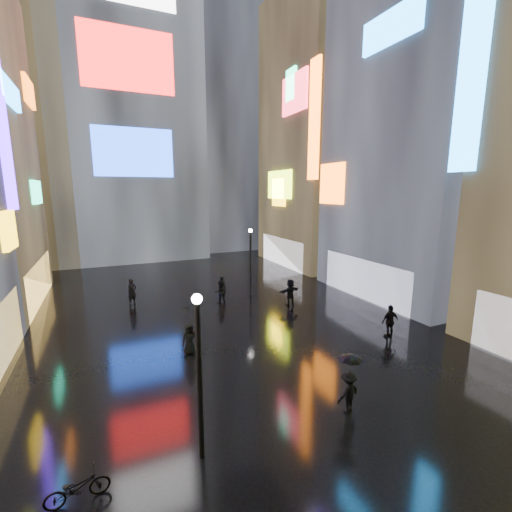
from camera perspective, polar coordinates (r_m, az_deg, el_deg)
ground at (r=24.65m, az=-7.65°, el=-8.26°), size 140.00×140.00×0.00m
building_right_mid at (r=30.45m, az=26.63°, el=22.97°), size 10.28×13.70×30.00m
building_right_far at (r=39.84m, az=11.18°, el=19.21°), size 10.28×12.00×28.00m
tower_main at (r=48.30m, az=-21.18°, el=25.73°), size 16.00×14.20×42.00m
tower_flank_right at (r=51.60m, az=-6.64°, el=20.76°), size 12.00×12.00×34.00m
tower_flank_left at (r=45.34m, az=-34.81°, el=15.25°), size 10.00×10.00×26.00m
lamp_near at (r=10.56m, az=-9.45°, el=-18.02°), size 0.30×0.30×5.20m
lamp_far at (r=26.27m, az=-0.91°, el=-0.32°), size 0.30×0.30×5.20m
pedestrian_2 at (r=13.85m, az=15.12°, el=-21.05°), size 1.12×0.79×1.57m
pedestrian_3 at (r=20.63m, az=21.44°, el=-10.08°), size 1.10×0.51×1.84m
pedestrian_4 at (r=17.73m, az=-11.01°, el=-13.45°), size 0.80×0.55×1.58m
pedestrian_5 at (r=24.51m, az=5.72°, el=-6.02°), size 1.82×0.88×1.89m
pedestrian_6 at (r=25.96m, az=-19.95°, el=-5.64°), size 0.83×0.75×1.91m
pedestrian_7 at (r=25.10m, az=-6.00°, el=-5.99°), size 0.78×0.62×1.57m
umbrella_1 at (r=13.29m, az=15.37°, el=-16.86°), size 1.11×1.11×0.71m
umbrella_2 at (r=17.25m, az=-11.17°, el=-9.62°), size 1.31×1.30×0.94m
bicycle at (r=11.70m, az=-27.63°, el=-31.03°), size 1.63×0.68×0.83m
pedestrian_8 at (r=25.76m, az=-5.70°, el=-5.23°), size 0.80×0.76×1.84m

